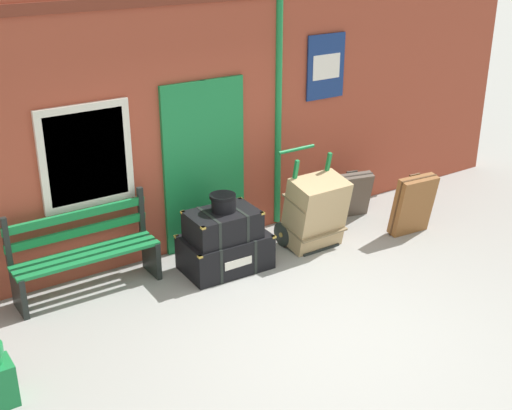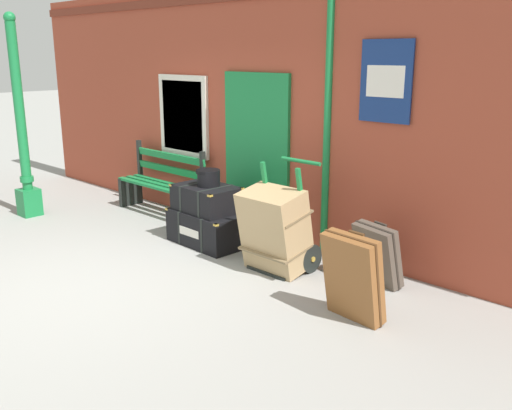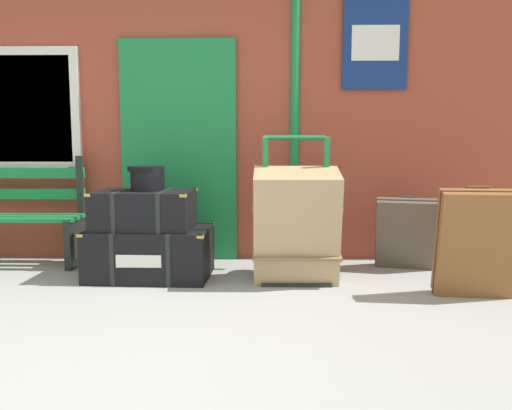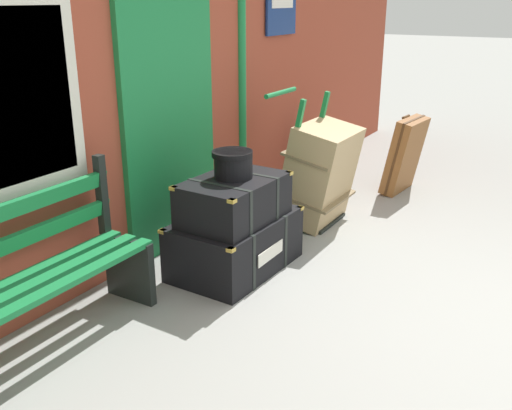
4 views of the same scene
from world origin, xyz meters
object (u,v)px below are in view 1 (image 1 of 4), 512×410
platform_bench (85,254)px  steamer_trunk_middle (223,225)px  steamer_trunk_base (225,252)px  suitcase_caramel (413,205)px  round_hatbox (223,201)px  suitcase_brown (352,195)px  porters_trolley (306,222)px  large_brown_trunk (315,212)px

platform_bench → steamer_trunk_middle: size_ratio=1.93×
platform_bench → steamer_trunk_middle: 1.57m
steamer_trunk_base → suitcase_caramel: 2.58m
round_hatbox → platform_bench: bearing=164.5°
suitcase_caramel → suitcase_brown: suitcase_caramel is taller
suitcase_brown → platform_bench: bearing=178.4°
suitcase_caramel → suitcase_brown: 0.91m
porters_trolley → suitcase_brown: 1.05m
steamer_trunk_base → round_hatbox: bearing=170.0°
round_hatbox → suitcase_brown: (2.24, 0.32, -0.53)m
porters_trolley → suitcase_brown: porters_trolley is taller
steamer_trunk_middle → suitcase_caramel: bearing=-11.5°
large_brown_trunk → suitcase_caramel: (1.29, -0.40, -0.07)m
porters_trolley → suitcase_caramel: porters_trolley is taller
platform_bench → suitcase_brown: bearing=-1.6°
porters_trolley → suitcase_brown: bearing=15.9°
steamer_trunk_middle → suitcase_caramel: suitcase_caramel is taller
steamer_trunk_base → round_hatbox: 0.65m
platform_bench → large_brown_trunk: (2.76, -0.56, 0.03)m
steamer_trunk_base → suitcase_caramel: size_ratio=1.24×
steamer_trunk_base → suitcase_brown: suitcase_brown is taller
round_hatbox → porters_trolley: 1.37m
platform_bench → round_hatbox: bearing=-15.5°
large_brown_trunk → suitcase_caramel: 1.36m
platform_bench → steamer_trunk_base: platform_bench is taller
steamer_trunk_base → steamer_trunk_middle: steamer_trunk_middle is taller
platform_bench → steamer_trunk_middle: bearing=-16.5°
porters_trolley → round_hatbox: bearing=-178.5°
porters_trolley → large_brown_trunk: porters_trolley is taller
suitcase_brown → steamer_trunk_base: bearing=-171.8°
round_hatbox → suitcase_brown: round_hatbox is taller
platform_bench → round_hatbox: platform_bench is taller
suitcase_caramel → porters_trolley: bearing=156.1°
round_hatbox → porters_trolley: porters_trolley is taller
round_hatbox → large_brown_trunk: large_brown_trunk is taller
porters_trolley → suitcase_brown: size_ratio=1.80×
large_brown_trunk → suitcase_brown: bearing=24.6°
steamer_trunk_middle → suitcase_brown: 2.31m
suitcase_brown → suitcase_caramel: bearing=-71.6°
large_brown_trunk → suitcase_brown: size_ratio=1.42×
large_brown_trunk → suitcase_caramel: bearing=-17.1°
platform_bench → suitcase_caramel: bearing=-13.4°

